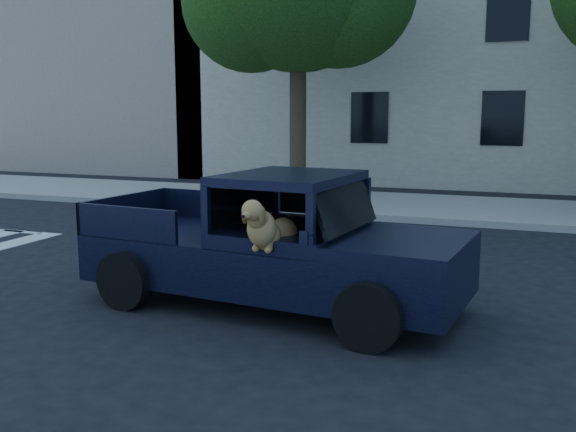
{
  "coord_description": "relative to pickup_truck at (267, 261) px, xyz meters",
  "views": [
    {
      "loc": [
        1.87,
        -6.58,
        2.43
      ],
      "look_at": [
        -0.72,
        0.24,
        1.23
      ],
      "focal_mm": 40.0,
      "sensor_mm": 36.0,
      "label": 1
    }
  ],
  "objects": [
    {
      "name": "pickup_truck",
      "position": [
        0.0,
        0.0,
        0.0
      ],
      "size": [
        4.86,
        2.63,
        1.68
      ],
      "rotation": [
        0.0,
        0.0,
        -0.1
      ],
      "color": "black",
      "rests_on": "ground"
    },
    {
      "name": "ground",
      "position": [
        1.15,
        -0.63,
        -0.57
      ],
      "size": [
        120.0,
        120.0,
        0.0
      ],
      "primitive_type": "plane",
      "color": "black",
      "rests_on": "ground"
    },
    {
      "name": "lane_stripes",
      "position": [
        3.15,
        2.77,
        -0.56
      ],
      "size": [
        21.6,
        0.14,
        0.01
      ],
      "primitive_type": null,
      "color": "silver",
      "rests_on": "ground"
    },
    {
      "name": "far_sidewalk",
      "position": [
        1.15,
        8.57,
        -0.49
      ],
      "size": [
        60.0,
        4.0,
        0.15
      ],
      "primitive_type": "cube",
      "color": "gray",
      "rests_on": "ground"
    },
    {
      "name": "building_main",
      "position": [
        4.15,
        15.87,
        3.93
      ],
      "size": [
        26.0,
        6.0,
        9.0
      ],
      "primitive_type": "cube",
      "color": "beige",
      "rests_on": "ground"
    },
    {
      "name": "building_left",
      "position": [
        -13.85,
        15.87,
        3.43
      ],
      "size": [
        12.0,
        6.0,
        8.0
      ],
      "primitive_type": "cube",
      "color": "tan",
      "rests_on": "ground"
    }
  ]
}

